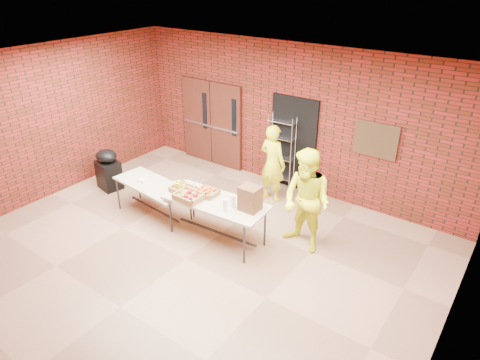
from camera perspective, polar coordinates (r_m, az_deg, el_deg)
name	(u,v)px	position (r m, az deg, el deg)	size (l,w,h in m)	color
room	(180,177)	(6.77, -7.98, 0.45)	(8.08, 7.08, 3.28)	#866348
double_doors	(212,123)	(10.70, -3.79, 7.56)	(1.78, 0.12, 2.10)	#411C12
dark_doorway	(293,144)	(9.50, 7.10, 4.85)	(1.10, 0.06, 2.10)	black
bronze_plaque	(376,140)	(8.67, 17.69, 5.09)	(0.85, 0.04, 0.70)	#382816
wire_rack	(281,152)	(9.57, 5.48, 3.76)	(0.62, 0.21, 1.69)	#B6B6BD
table_left	(152,186)	(8.66, -11.63, -0.85)	(1.74, 0.86, 0.69)	#C3B495
table_right	(216,204)	(7.70, -3.23, -3.24)	(1.97, 0.92, 0.79)	#C3B495
basket_bananas	(183,189)	(8.01, -7.64, -1.19)	(0.43, 0.33, 0.13)	#AB7945
basket_oranges	(207,192)	(7.86, -4.46, -1.63)	(0.40, 0.31, 0.12)	#AB7945
basket_apples	(189,196)	(7.73, -6.83, -2.16)	(0.49, 0.38, 0.15)	#AB7945
muffin_tray	(176,193)	(8.12, -8.52, -1.73)	(0.37, 0.37, 0.09)	#134A1B
napkin_box	(142,180)	(8.75, -12.92, -0.06)	(0.17, 0.11, 0.06)	white
coffee_dispenser	(250,198)	(7.30, 1.36, -2.45)	(0.33, 0.30, 0.44)	brown
cup_stack_front	(225,205)	(7.32, -2.08, -3.35)	(0.07, 0.07, 0.22)	white
cup_stack_mid	(226,205)	(7.30, -1.94, -3.40)	(0.08, 0.08, 0.23)	white
cup_stack_back	(233,201)	(7.43, -1.00, -2.84)	(0.08, 0.08, 0.23)	white
covered_grill	(108,169)	(10.03, -17.15, 1.38)	(0.59, 0.52, 0.93)	black
volunteer_woman	(273,163)	(9.00, 4.37, 2.25)	(0.62, 0.40, 1.69)	#F3FC1C
volunteer_man	(307,201)	(7.43, 8.87, -2.85)	(0.91, 0.71, 1.88)	#F3FC1C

